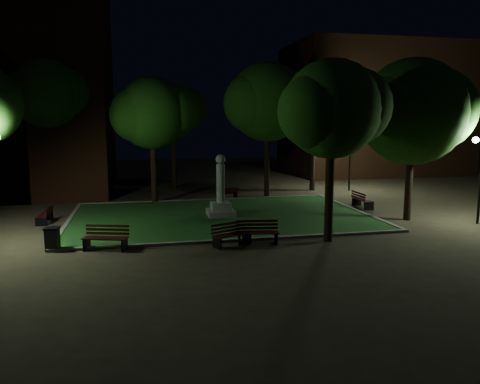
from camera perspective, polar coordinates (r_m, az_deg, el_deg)
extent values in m
plane|color=#3F3225|center=(22.61, -1.48, -4.07)|extent=(80.00, 80.00, 0.00)
cube|color=#23501E|center=(24.53, -2.36, -2.96)|extent=(15.00, 10.00, 0.08)
cube|color=slate|center=(19.65, 0.23, -5.85)|extent=(15.40, 0.20, 0.12)
cube|color=slate|center=(29.47, -4.07, -0.96)|extent=(15.40, 0.20, 0.12)
cube|color=slate|center=(24.42, -20.24, -3.51)|extent=(0.20, 10.00, 0.12)
cube|color=slate|center=(26.87, 13.83, -2.14)|extent=(0.20, 10.00, 0.12)
cube|color=gray|center=(24.49, -2.36, -2.53)|extent=(1.40, 1.40, 0.30)
cube|color=gray|center=(24.42, -2.36, -1.72)|extent=(1.00, 1.00, 0.40)
cylinder|color=gray|center=(24.23, -2.38, 1.07)|extent=(0.44, 0.44, 2.00)
sphere|color=gray|center=(24.10, -2.40, 4.02)|extent=(0.50, 0.50, 0.50)
cube|color=#442212|center=(47.19, 15.90, 9.59)|extent=(16.00, 10.00, 12.00)
cylinder|color=black|center=(28.83, -10.47, 2.73)|extent=(0.36, 0.36, 4.14)
sphere|color=#225515|center=(28.68, -10.65, 9.43)|extent=(4.32, 4.32, 4.32)
sphere|color=#225515|center=(28.94, -8.50, 9.68)|extent=(3.45, 3.45, 3.45)
sphere|color=#225515|center=(28.37, -12.39, 9.19)|extent=(3.24, 3.24, 3.24)
cylinder|color=black|center=(31.08, 3.30, 3.75)|extent=(0.36, 0.36, 4.65)
sphere|color=#225515|center=(30.98, 3.37, 10.90)|extent=(5.15, 5.15, 5.15)
sphere|color=#225515|center=(31.55, 5.56, 11.01)|extent=(4.12, 4.12, 4.12)
sphere|color=#225515|center=(30.43, 1.62, 10.76)|extent=(3.86, 3.86, 3.86)
cylinder|color=black|center=(34.03, 8.84, 3.71)|extent=(0.36, 0.36, 4.20)
sphere|color=#225515|center=(33.91, 8.98, 9.41)|extent=(4.27, 4.27, 4.27)
sphere|color=#225515|center=(34.49, 10.54, 9.52)|extent=(3.42, 3.42, 3.42)
sphere|color=#225515|center=(33.32, 7.78, 9.28)|extent=(3.20, 3.20, 3.20)
cylinder|color=black|center=(24.98, 19.88, 1.12)|extent=(0.36, 0.36, 3.85)
sphere|color=#225515|center=(24.79, 20.30, 9.15)|extent=(5.24, 5.24, 5.24)
sphere|color=#225515|center=(25.68, 22.57, 9.22)|extent=(4.19, 4.19, 4.19)
sphere|color=#225515|center=(23.99, 18.54, 9.03)|extent=(3.93, 3.93, 3.93)
cylinder|color=black|center=(19.61, 10.83, 0.14)|extent=(0.36, 0.36, 4.26)
sphere|color=#225515|center=(19.41, 11.11, 9.91)|extent=(4.01, 4.01, 4.01)
sphere|color=#225515|center=(20.01, 13.57, 10.08)|extent=(3.21, 3.21, 3.21)
sphere|color=#225515|center=(18.82, 9.19, 9.70)|extent=(3.01, 3.01, 3.01)
cylinder|color=black|center=(31.09, -21.90, 3.69)|extent=(0.36, 0.36, 5.23)
sphere|color=#225515|center=(31.04, -22.32, 10.95)|extent=(4.43, 4.43, 4.43)
sphere|color=#225515|center=(31.08, -20.22, 11.25)|extent=(3.54, 3.54, 3.54)
sphere|color=#225515|center=(30.90, -24.05, 10.68)|extent=(3.32, 3.32, 3.32)
cylinder|color=black|center=(35.19, -8.04, 4.18)|extent=(0.36, 0.36, 4.55)
sphere|color=#225515|center=(35.09, -8.16, 9.83)|extent=(3.96, 3.96, 3.96)
sphere|color=#225515|center=(35.38, -6.57, 10.01)|extent=(3.17, 3.17, 3.17)
sphere|color=#225515|center=(34.74, -9.44, 9.64)|extent=(2.97, 2.97, 2.97)
cylinder|color=black|center=(25.39, 27.26, 1.05)|extent=(0.12, 0.12, 4.08)
sphere|color=#D8FFD8|center=(24.95, 26.78, 5.68)|extent=(0.28, 0.28, 0.28)
sphere|color=#D8FFD8|center=(33.03, -27.04, 5.97)|extent=(0.28, 0.28, 0.28)
cylinder|color=black|center=(34.46, 13.24, 3.83)|extent=(0.12, 0.12, 4.41)
cylinder|color=black|center=(34.35, 13.37, 7.49)|extent=(0.90, 0.08, 0.08)
sphere|color=#D8FFD8|center=(34.16, 12.69, 7.51)|extent=(0.28, 0.28, 0.28)
sphere|color=#D8FFD8|center=(34.55, 14.05, 7.47)|extent=(0.28, 0.28, 0.28)
cube|color=black|center=(19.14, -0.09, -5.69)|extent=(0.15, 0.60, 0.47)
cube|color=black|center=(19.30, 4.40, -5.60)|extent=(0.15, 0.60, 0.47)
cube|color=#330A0B|center=(18.92, 2.24, -5.10)|extent=(1.72, 0.35, 0.04)
cube|color=#330A0B|center=(19.06, 2.19, -4.99)|extent=(1.72, 0.35, 0.04)
cube|color=#330A0B|center=(19.21, 2.15, -4.89)|extent=(1.72, 0.35, 0.04)
cube|color=#330A0B|center=(19.35, 2.10, -4.78)|extent=(1.72, 0.35, 0.04)
cube|color=#330A0B|center=(19.39, 2.08, -4.43)|extent=(1.71, 0.32, 0.10)
cube|color=#330A0B|center=(19.36, 2.09, -3.99)|extent=(1.71, 0.32, 0.10)
cube|color=#330A0B|center=(19.33, 2.09, -3.56)|extent=(1.71, 0.32, 0.10)
cube|color=black|center=(18.52, -2.81, -6.23)|extent=(0.29, 0.55, 0.46)
cube|color=black|center=(19.33, 0.81, -5.57)|extent=(0.29, 0.55, 0.46)
cube|color=#330A0B|center=(18.68, -0.55, -5.33)|extent=(1.56, 0.76, 0.04)
cube|color=#330A0B|center=(18.79, -0.81, -5.24)|extent=(1.56, 0.76, 0.04)
cube|color=#330A0B|center=(18.91, -1.07, -5.15)|extent=(1.56, 0.76, 0.04)
cube|color=#330A0B|center=(19.02, -1.32, -5.07)|extent=(1.56, 0.76, 0.04)
cube|color=#330A0B|center=(19.05, -1.43, -4.73)|extent=(1.55, 0.73, 0.10)
cube|color=#330A0B|center=(19.01, -1.43, -4.30)|extent=(1.55, 0.73, 0.10)
cube|color=#330A0B|center=(18.98, -1.43, -3.87)|extent=(1.55, 0.73, 0.10)
cube|color=black|center=(19.30, -18.19, -6.01)|extent=(0.24, 0.59, 0.48)
cube|color=black|center=(18.76, -13.88, -6.25)|extent=(0.24, 0.59, 0.48)
cube|color=#330A0B|center=(18.74, -16.36, -5.57)|extent=(1.69, 0.61, 0.04)
cube|color=#330A0B|center=(18.87, -16.19, -5.46)|extent=(1.69, 0.61, 0.04)
cube|color=#330A0B|center=(19.01, -16.03, -5.35)|extent=(1.69, 0.61, 0.04)
cube|color=#330A0B|center=(19.15, -15.87, -5.25)|extent=(1.69, 0.61, 0.04)
cube|color=#330A0B|center=(19.18, -15.81, -4.89)|extent=(1.68, 0.58, 0.10)
cube|color=#330A0B|center=(19.15, -15.83, -4.44)|extent=(1.68, 0.58, 0.10)
cube|color=#330A0B|center=(19.12, -15.85, -4.00)|extent=(1.68, 0.58, 0.10)
cube|color=black|center=(25.57, -22.39, -2.76)|extent=(0.52, 0.09, 0.42)
cube|color=black|center=(24.31, -23.11, -3.37)|extent=(0.52, 0.09, 0.42)
cube|color=#330A0B|center=(24.95, -23.24, -2.57)|extent=(0.18, 1.52, 0.04)
cube|color=#330A0B|center=(24.92, -22.94, -2.56)|extent=(0.18, 1.52, 0.04)
cube|color=#330A0B|center=(24.88, -22.65, -2.56)|extent=(0.18, 1.52, 0.04)
cube|color=#330A0B|center=(24.85, -22.35, -2.56)|extent=(0.18, 1.52, 0.04)
cube|color=#330A0B|center=(24.82, -22.24, -2.34)|extent=(0.15, 1.52, 0.09)
cube|color=#330A0B|center=(24.80, -22.25, -2.04)|extent=(0.15, 1.52, 0.09)
cube|color=#330A0B|center=(24.78, -22.27, -1.74)|extent=(0.15, 1.52, 0.09)
cube|color=black|center=(27.26, 15.43, -1.67)|extent=(0.59, 0.07, 0.47)
cube|color=black|center=(28.57, 14.03, -1.15)|extent=(0.59, 0.07, 0.47)
cube|color=#330A0B|center=(27.98, 15.16, -0.89)|extent=(0.10, 1.71, 0.04)
cube|color=#330A0B|center=(27.92, 14.89, -0.90)|extent=(0.10, 1.71, 0.04)
cube|color=#330A0B|center=(27.85, 14.61, -0.91)|extent=(0.10, 1.71, 0.04)
cube|color=#330A0B|center=(27.78, 14.34, -0.92)|extent=(0.10, 1.71, 0.04)
cube|color=#330A0B|center=(27.73, 14.23, -0.71)|extent=(0.07, 1.71, 0.10)
cube|color=#330A0B|center=(27.71, 14.24, -0.41)|extent=(0.07, 1.71, 0.10)
cube|color=#330A0B|center=(27.69, 14.25, -0.10)|extent=(0.07, 1.71, 0.10)
cube|color=black|center=(30.27, -0.58, -0.44)|extent=(0.17, 0.47, 0.38)
cube|color=black|center=(29.76, -2.62, -0.61)|extent=(0.17, 0.47, 0.38)
cube|color=#330A0B|center=(30.15, -1.75, -0.10)|extent=(1.34, 0.43, 0.03)
cube|color=#330A0B|center=(30.04, -1.65, -0.13)|extent=(1.34, 0.43, 0.03)
cube|color=#330A0B|center=(29.93, -1.55, -0.17)|extent=(1.34, 0.43, 0.03)
cube|color=#330A0B|center=(29.83, -1.45, -0.20)|extent=(1.34, 0.43, 0.03)
cube|color=#330A0B|center=(29.77, -1.41, -0.05)|extent=(1.33, 0.41, 0.08)
cube|color=#330A0B|center=(29.75, -1.41, 0.18)|extent=(1.33, 0.41, 0.08)
cube|color=#330A0B|center=(29.73, -1.41, 0.41)|extent=(1.33, 0.41, 0.08)
cube|color=black|center=(19.60, -21.91, -5.41)|extent=(0.52, 0.52, 0.86)
cube|color=black|center=(19.50, -21.98, -4.11)|extent=(0.58, 0.58, 0.06)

